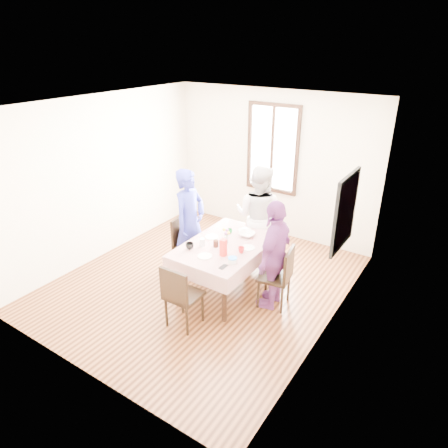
{
  "coord_description": "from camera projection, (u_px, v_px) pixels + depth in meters",
  "views": [
    {
      "loc": [
        3.22,
        -4.29,
        3.47
      ],
      "look_at": [
        0.4,
        0.01,
        1.1
      ],
      "focal_mm": 32.29,
      "sensor_mm": 36.0,
      "label": 1
    }
  ],
  "objects": [
    {
      "name": "tablecloth",
      "position": [
        226.0,
        244.0,
        5.84
      ],
      "size": [
        1.06,
        1.57,
        0.01
      ],
      "primitive_type": "cube",
      "color": "#540005",
      "rests_on": "dining_table"
    },
    {
      "name": "chair_far",
      "position": [
        258.0,
        237.0,
        6.72
      ],
      "size": [
        0.47,
        0.47,
        0.91
      ],
      "primitive_type": "cube",
      "rotation": [
        0.0,
        0.0,
        3.28
      ],
      "color": "black",
      "rests_on": "ground"
    },
    {
      "name": "drinking_glass",
      "position": [
        202.0,
        242.0,
        5.76
      ],
      "size": [
        0.08,
        0.08,
        0.11
      ],
      "primitive_type": "cylinder",
      "color": "silver",
      "rests_on": "tablecloth"
    },
    {
      "name": "plate_right",
      "position": [
        248.0,
        248.0,
        5.72
      ],
      "size": [
        0.2,
        0.2,
        0.01
      ],
      "primitive_type": "cylinder",
      "color": "white",
      "rests_on": "tablecloth"
    },
    {
      "name": "jam_jar",
      "position": [
        216.0,
        244.0,
        5.73
      ],
      "size": [
        0.07,
        0.07,
        0.1
      ],
      "primitive_type": "cylinder",
      "color": "black",
      "rests_on": "tablecloth"
    },
    {
      "name": "right_wall",
      "position": [
        337.0,
        236.0,
        4.75
      ],
      "size": [
        0.0,
        4.5,
        4.5
      ],
      "primitive_type": "plane",
      "rotation": [
        1.57,
        0.0,
        -1.57
      ],
      "color": "beige",
      "rests_on": "ground"
    },
    {
      "name": "chair_near",
      "position": [
        184.0,
        295.0,
        5.21
      ],
      "size": [
        0.43,
        0.43,
        0.91
      ],
      "primitive_type": "cube",
      "rotation": [
        0.0,
        0.0,
        0.01
      ],
      "color": "black",
      "rests_on": "ground"
    },
    {
      "name": "butter_tub",
      "position": [
        233.0,
        260.0,
        5.34
      ],
      "size": [
        0.13,
        0.13,
        0.06
      ],
      "primitive_type": "cylinder",
      "color": "white",
      "rests_on": "tablecloth"
    },
    {
      "name": "plate_left",
      "position": [
        212.0,
        237.0,
        6.03
      ],
      "size": [
        0.2,
        0.2,
        0.01
      ],
      "primitive_type": "cylinder",
      "color": "white",
      "rests_on": "tablecloth"
    },
    {
      "name": "plate_near",
      "position": [
        205.0,
        256.0,
        5.49
      ],
      "size": [
        0.2,
        0.2,
        0.01
      ],
      "primitive_type": "cylinder",
      "color": "white",
      "rests_on": "tablecloth"
    },
    {
      "name": "flower_vase",
      "position": [
        226.0,
        240.0,
        5.82
      ],
      "size": [
        0.06,
        0.06,
        0.12
      ],
      "primitive_type": "cylinder",
      "color": "silver",
      "rests_on": "tablecloth"
    },
    {
      "name": "flower_bunch",
      "position": [
        226.0,
        233.0,
        5.77
      ],
      "size": [
        0.09,
        0.09,
        0.1
      ],
      "primitive_type": null,
      "color": "yellow",
      "rests_on": "flower_vase"
    },
    {
      "name": "butter_lid",
      "position": [
        233.0,
        258.0,
        5.32
      ],
      "size": [
        0.12,
        0.12,
        0.01
      ],
      "primitive_type": "cylinder",
      "color": "blue",
      "rests_on": "butter_tub"
    },
    {
      "name": "plate_far",
      "position": [
        244.0,
        230.0,
        6.25
      ],
      "size": [
        0.2,
        0.2,
        0.01
      ],
      "primitive_type": "cylinder",
      "color": "white",
      "rests_on": "tablecloth"
    },
    {
      "name": "mug_green",
      "position": [
        230.0,
        231.0,
        6.14
      ],
      "size": [
        0.13,
        0.13,
        0.07
      ],
      "primitive_type": "imported",
      "rotation": [
        0.0,
        0.0,
        -0.7
      ],
      "color": "#0C7226",
      "rests_on": "tablecloth"
    },
    {
      "name": "window_pane",
      "position": [
        273.0,
        149.0,
        7.32
      ],
      "size": [
        0.9,
        0.02,
        1.5
      ],
      "primitive_type": "cube",
      "color": "white",
      "rests_on": "back_wall"
    },
    {
      "name": "serving_bowl",
      "position": [
        247.0,
        234.0,
        6.05
      ],
      "size": [
        0.25,
        0.25,
        0.06
      ],
      "primitive_type": "imported",
      "rotation": [
        0.0,
        0.0,
        0.08
      ],
      "color": "white",
      "rests_on": "tablecloth"
    },
    {
      "name": "back_wall",
      "position": [
        272.0,
        164.0,
        7.45
      ],
      "size": [
        4.0,
        0.0,
        4.0
      ],
      "primitive_type": "plane",
      "rotation": [
        1.57,
        0.0,
        0.0
      ],
      "color": "beige",
      "rests_on": "ground"
    },
    {
      "name": "person_right",
      "position": [
        274.0,
        255.0,
        5.48
      ],
      "size": [
        0.45,
        0.96,
        1.59
      ],
      "primitive_type": "imported",
      "rotation": [
        0.0,
        0.0,
        -1.5
      ],
      "color": "#6E2F70",
      "rests_on": "ground"
    },
    {
      "name": "person_far",
      "position": [
        259.0,
        216.0,
        6.54
      ],
      "size": [
        0.89,
        0.72,
        1.7
      ],
      "primitive_type": "imported",
      "rotation": [
        0.0,
        0.0,
        3.24
      ],
      "color": "beige",
      "rests_on": "ground"
    },
    {
      "name": "smartphone",
      "position": [
        223.0,
        267.0,
        5.24
      ],
      "size": [
        0.07,
        0.14,
        0.01
      ],
      "primitive_type": "cube",
      "color": "black",
      "rests_on": "tablecloth"
    },
    {
      "name": "art_poster",
      "position": [
        346.0,
        212.0,
        4.9
      ],
      "size": [
        0.04,
        0.76,
        0.96
      ],
      "primitive_type": "cube",
      "color": "red",
      "rests_on": "right_wall"
    },
    {
      "name": "mug_black",
      "position": [
        190.0,
        246.0,
        5.68
      ],
      "size": [
        0.12,
        0.12,
        0.09
      ],
      "primitive_type": "imported",
      "rotation": [
        0.0,
        0.0,
        0.06
      ],
      "color": "black",
      "rests_on": "tablecloth"
    },
    {
      "name": "ground",
      "position": [
        203.0,
        282.0,
        6.31
      ],
      "size": [
        4.5,
        4.5,
        0.0
      ],
      "primitive_type": "plane",
      "color": "#321709",
      "rests_on": "ground"
    },
    {
      "name": "mug_flag",
      "position": [
        241.0,
        250.0,
        5.58
      ],
      "size": [
        0.11,
        0.11,
        0.08
      ],
      "primitive_type": "imported",
      "rotation": [
        0.0,
        0.0,
        0.22
      ],
      "color": "red",
      "rests_on": "tablecloth"
    },
    {
      "name": "chair_left",
      "position": [
        190.0,
        245.0,
        6.45
      ],
      "size": [
        0.47,
        0.47,
        0.91
      ],
      "primitive_type": "cube",
      "rotation": [
        0.0,
        0.0,
        -1.45
      ],
      "color": "black",
      "rests_on": "ground"
    },
    {
      "name": "person_left",
      "position": [
        190.0,
        223.0,
        6.27
      ],
      "size": [
        0.42,
        0.63,
        1.72
      ],
      "primitive_type": "imported",
      "rotation": [
        0.0,
        0.0,
        1.57
      ],
      "color": "navy",
      "rests_on": "ground"
    },
    {
      "name": "juice_carton",
      "position": [
        223.0,
        248.0,
        5.47
      ],
      "size": [
        0.08,
        0.08,
        0.25
      ],
      "primitive_type": "cube",
      "color": "red",
      "rests_on": "tablecloth"
    },
    {
      "name": "chair_right",
      "position": [
        275.0,
        276.0,
        5.61
      ],
      "size": [
        0.48,
        0.48,
        0.91
      ],
      "primitive_type": "cube",
      "rotation": [
        0.0,
        0.0,
        1.73
      ],
      "color": "black",
      "rests_on": "ground"
    },
    {
      "name": "dining_table",
      "position": [
        226.0,
        267.0,
        6.0
      ],
      "size": [
        0.94,
        1.45,
        0.75
      ],
      "primitive_type": "cube",
      "color": "black",
      "rests_on": "ground"
    },
    {
      "name": "window_frame",
      "position": [
        273.0,
        149.0,
        7.31
      ],
      "size": [
        1.02,
        0.06,
        1.62
      ],
      "primitive_type": "cube",
      "color": "black",
      "rests_on": "back_wall"
    }
  ]
}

